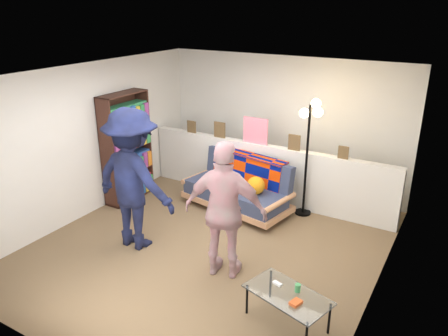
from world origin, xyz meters
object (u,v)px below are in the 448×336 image
at_px(coffee_table, 288,296).
at_px(futon_sofa, 239,188).
at_px(floor_lamp, 310,135).
at_px(person_right, 225,211).
at_px(person_left, 133,180).
at_px(bookshelf, 127,151).

bearing_deg(coffee_table, futon_sofa, 128.97).
distance_m(futon_sofa, coffee_table, 2.84).
bearing_deg(floor_lamp, person_right, -97.11).
bearing_deg(person_left, person_right, -178.01).
distance_m(coffee_table, floor_lamp, 2.88).
xyz_separation_m(coffee_table, floor_lamp, (-0.78, 2.60, 0.99)).
bearing_deg(person_right, bookshelf, -36.49).
bearing_deg(floor_lamp, bookshelf, -160.98).
bearing_deg(person_left, bookshelf, -42.58).
bearing_deg(coffee_table, person_left, 169.42).
xyz_separation_m(bookshelf, person_left, (1.16, -1.14, 0.12)).
xyz_separation_m(futon_sofa, person_left, (-0.70, -1.74, 0.63)).
height_order(bookshelf, person_right, bookshelf).
bearing_deg(person_left, futon_sofa, -110.13).
height_order(person_left, person_right, person_left).
bearing_deg(futon_sofa, coffee_table, -51.03).
height_order(coffee_table, person_left, person_left).
distance_m(bookshelf, person_left, 1.63).
relative_size(person_left, person_right, 1.13).
distance_m(bookshelf, floor_lamp, 3.08).
relative_size(bookshelf, person_left, 0.94).
relative_size(futon_sofa, bookshelf, 1.03).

